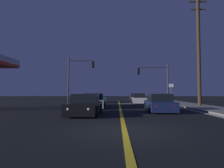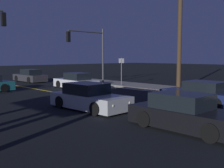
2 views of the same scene
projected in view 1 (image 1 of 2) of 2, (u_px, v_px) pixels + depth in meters
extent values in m
plane|color=black|center=(124.00, 131.00, 7.30)|extent=(160.00, 160.00, 0.00)
cube|color=gray|center=(209.00, 108.00, 16.75)|extent=(3.20, 34.78, 0.15)
cube|color=gold|center=(120.00, 109.00, 16.94)|extent=(0.20, 32.84, 0.01)
cube|color=white|center=(187.00, 109.00, 16.79)|extent=(0.16, 32.84, 0.01)
cube|color=white|center=(143.00, 104.00, 25.01)|extent=(5.98, 0.50, 0.01)
cube|color=silver|center=(139.00, 100.00, 26.18)|extent=(1.84, 4.37, 0.68)
cube|color=black|center=(139.00, 96.00, 25.95)|extent=(1.53, 2.03, 0.60)
cylinder|color=black|center=(132.00, 101.00, 27.56)|extent=(0.24, 0.65, 0.64)
cylinder|color=black|center=(144.00, 101.00, 27.47)|extent=(0.24, 0.65, 0.64)
cylinder|color=black|center=(133.00, 101.00, 24.89)|extent=(0.24, 0.65, 0.64)
cylinder|color=black|center=(146.00, 101.00, 24.80)|extent=(0.24, 0.65, 0.64)
sphere|color=#FFF4CC|center=(134.00, 99.00, 28.31)|extent=(0.18, 0.18, 0.18)
sphere|color=#FFF4CC|center=(141.00, 99.00, 28.25)|extent=(0.18, 0.18, 0.18)
sphere|color=red|center=(136.00, 100.00, 24.11)|extent=(0.14, 0.14, 0.14)
sphere|color=red|center=(144.00, 100.00, 24.05)|extent=(0.14, 0.14, 0.14)
cube|color=#B2B5BA|center=(94.00, 103.00, 18.36)|extent=(2.01, 4.46, 0.68)
cube|color=black|center=(95.00, 97.00, 18.65)|extent=(1.66, 2.08, 0.60)
cylinder|color=black|center=(103.00, 105.00, 17.00)|extent=(0.24, 0.65, 0.64)
cylinder|color=black|center=(83.00, 105.00, 16.98)|extent=(0.24, 0.65, 0.64)
cylinder|color=black|center=(104.00, 104.00, 19.72)|extent=(0.24, 0.65, 0.64)
cylinder|color=black|center=(87.00, 104.00, 19.70)|extent=(0.24, 0.65, 0.64)
sphere|color=#FFF4CC|center=(99.00, 104.00, 16.23)|extent=(0.18, 0.18, 0.18)
sphere|color=#FFF4CC|center=(86.00, 104.00, 16.22)|extent=(0.18, 0.18, 0.18)
sphere|color=red|center=(101.00, 101.00, 20.51)|extent=(0.14, 0.14, 0.14)
sphere|color=red|center=(91.00, 101.00, 20.50)|extent=(0.14, 0.14, 0.14)
cube|color=#2D2D33|center=(135.00, 98.00, 34.72)|extent=(1.80, 4.46, 0.68)
cube|color=black|center=(135.00, 95.00, 34.48)|extent=(1.52, 2.06, 0.60)
cylinder|color=black|center=(130.00, 99.00, 36.09)|extent=(0.23, 0.64, 0.64)
cylinder|color=black|center=(138.00, 99.00, 36.07)|extent=(0.23, 0.64, 0.64)
cylinder|color=black|center=(131.00, 99.00, 33.35)|extent=(0.23, 0.64, 0.64)
cylinder|color=black|center=(140.00, 99.00, 33.33)|extent=(0.23, 0.64, 0.64)
sphere|color=#FFF4CC|center=(131.00, 98.00, 36.88)|extent=(0.18, 0.18, 0.18)
sphere|color=#FFF4CC|center=(136.00, 98.00, 36.87)|extent=(0.18, 0.18, 0.18)
sphere|color=red|center=(133.00, 98.00, 32.56)|extent=(0.14, 0.14, 0.14)
sphere|color=red|center=(139.00, 98.00, 32.55)|extent=(0.14, 0.14, 0.14)
cube|color=black|center=(85.00, 108.00, 12.75)|extent=(1.89, 4.38, 0.68)
cube|color=black|center=(86.00, 98.00, 13.03)|extent=(1.60, 2.03, 0.60)
cylinder|color=black|center=(96.00, 112.00, 11.36)|extent=(0.23, 0.64, 0.64)
cylinder|color=black|center=(67.00, 111.00, 11.43)|extent=(0.23, 0.64, 0.64)
cylinder|color=black|center=(100.00, 108.00, 14.05)|extent=(0.23, 0.64, 0.64)
cylinder|color=black|center=(77.00, 108.00, 14.12)|extent=(0.23, 0.64, 0.64)
sphere|color=#FFF4CC|center=(89.00, 109.00, 10.61)|extent=(0.18, 0.18, 0.18)
sphere|color=#FFF4CC|center=(68.00, 109.00, 10.66)|extent=(0.18, 0.18, 0.18)
sphere|color=red|center=(98.00, 105.00, 14.85)|extent=(0.14, 0.14, 0.14)
sphere|color=red|center=(83.00, 105.00, 14.90)|extent=(0.14, 0.14, 0.14)
cube|color=#195960|center=(91.00, 99.00, 29.00)|extent=(4.69, 1.92, 0.68)
cube|color=black|center=(92.00, 95.00, 29.03)|extent=(2.18, 1.60, 0.60)
cylinder|color=black|center=(80.00, 100.00, 28.16)|extent=(0.65, 0.24, 0.64)
cylinder|color=black|center=(82.00, 100.00, 29.83)|extent=(0.65, 0.24, 0.64)
cylinder|color=black|center=(100.00, 100.00, 28.16)|extent=(0.65, 0.24, 0.64)
cylinder|color=black|center=(101.00, 100.00, 29.83)|extent=(0.65, 0.24, 0.64)
sphere|color=#FFF4CC|center=(75.00, 99.00, 28.45)|extent=(0.18, 0.18, 0.18)
sphere|color=#FFF4CC|center=(76.00, 99.00, 29.56)|extent=(0.18, 0.18, 0.18)
sphere|color=red|center=(106.00, 99.00, 28.45)|extent=(0.14, 0.14, 0.14)
sphere|color=red|center=(106.00, 99.00, 29.56)|extent=(0.14, 0.14, 0.14)
cube|color=navy|center=(159.00, 106.00, 14.92)|extent=(1.89, 4.41, 0.68)
cube|color=black|center=(160.00, 98.00, 14.69)|extent=(1.58, 2.04, 0.60)
cylinder|color=black|center=(146.00, 106.00, 16.31)|extent=(0.23, 0.64, 0.64)
cylinder|color=black|center=(166.00, 106.00, 16.22)|extent=(0.23, 0.64, 0.64)
cylinder|color=black|center=(151.00, 109.00, 13.61)|extent=(0.23, 0.64, 0.64)
cylinder|color=black|center=(175.00, 109.00, 13.52)|extent=(0.23, 0.64, 0.64)
sphere|color=#FFF4CC|center=(148.00, 103.00, 17.07)|extent=(0.18, 0.18, 0.18)
sphere|color=#FFF4CC|center=(161.00, 103.00, 17.02)|extent=(0.18, 0.18, 0.18)
sphere|color=red|center=(157.00, 106.00, 12.82)|extent=(0.14, 0.14, 0.14)
sphere|color=red|center=(174.00, 106.00, 12.77)|extent=(0.14, 0.14, 0.14)
cylinder|color=#38383D|center=(168.00, 84.00, 27.33)|extent=(0.18, 0.18, 5.36)
cylinder|color=#38383D|center=(153.00, 67.00, 27.49)|extent=(4.03, 0.12, 0.12)
cube|color=black|center=(139.00, 71.00, 27.52)|extent=(0.28, 0.28, 0.90)
sphere|color=red|center=(139.00, 70.00, 27.53)|extent=(0.22, 0.22, 0.22)
sphere|color=#4C2D05|center=(139.00, 71.00, 27.52)|extent=(0.22, 0.22, 0.22)
sphere|color=#0A3814|center=(139.00, 73.00, 27.50)|extent=(0.22, 0.22, 0.22)
cylinder|color=#38383D|center=(68.00, 80.00, 26.30)|extent=(0.18, 0.18, 6.13)
cylinder|color=#38383D|center=(81.00, 61.00, 26.38)|extent=(3.31, 0.12, 0.12)
cube|color=black|center=(93.00, 65.00, 26.31)|extent=(0.28, 0.28, 0.90)
sphere|color=red|center=(93.00, 63.00, 26.33)|extent=(0.22, 0.22, 0.22)
sphere|color=#4C2D05|center=(93.00, 65.00, 26.31)|extent=(0.22, 0.22, 0.22)
sphere|color=#0A3814|center=(93.00, 67.00, 26.30)|extent=(0.22, 0.22, 0.22)
cylinder|color=#42301E|center=(199.00, 51.00, 19.61)|extent=(0.34, 0.34, 11.22)
cube|color=#42301E|center=(198.00, 2.00, 19.84)|extent=(1.77, 0.12, 0.12)
cube|color=#42301E|center=(198.00, 9.00, 19.80)|extent=(1.49, 0.12, 0.12)
cylinder|color=slate|center=(171.00, 94.00, 24.48)|extent=(0.06, 0.06, 2.58)
cube|color=white|center=(171.00, 85.00, 24.53)|extent=(0.56, 0.11, 0.40)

